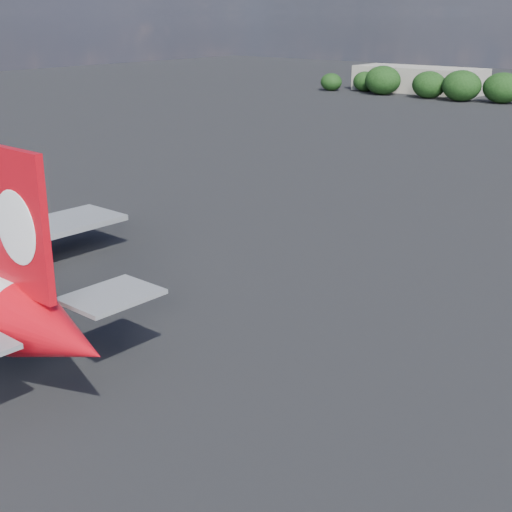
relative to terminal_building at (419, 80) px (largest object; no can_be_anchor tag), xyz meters
The scene contains 2 objects.
ground 147.19m from the terminal_building, 63.78° to the right, with size 500.00×500.00×0.00m, color black.
terminal_building is the anchor object (origin of this frame).
Camera 1 is at (47.63, -25.77, 24.89)m, focal length 50.00 mm.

